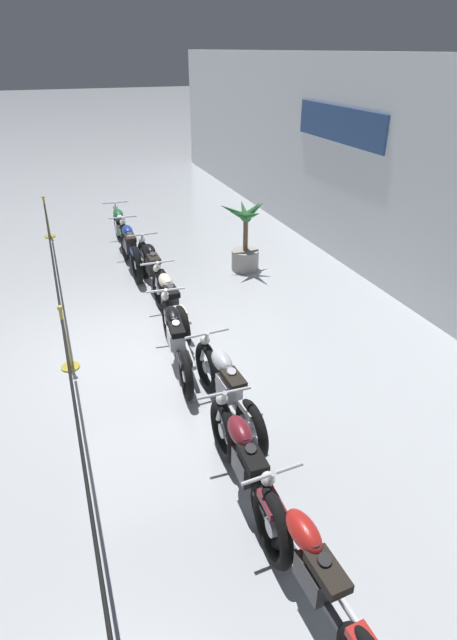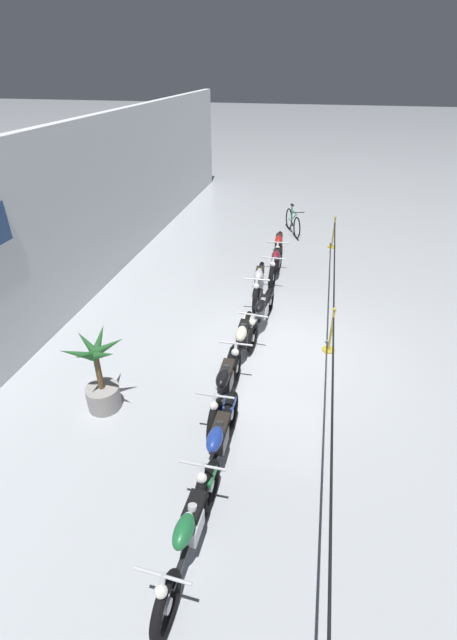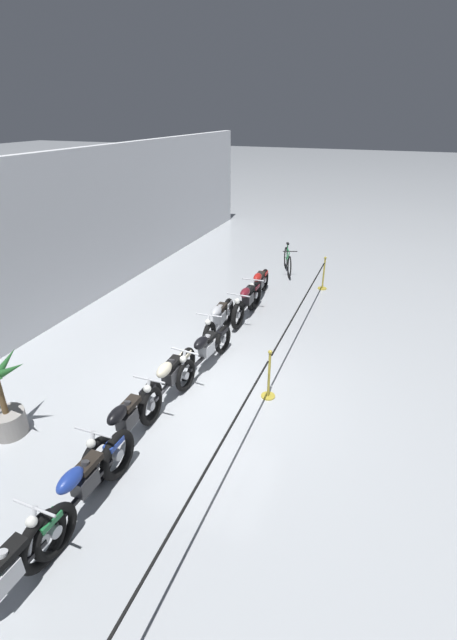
{
  "view_description": "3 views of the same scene",
  "coord_description": "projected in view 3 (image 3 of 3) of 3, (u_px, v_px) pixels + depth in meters",
  "views": [
    {
      "loc": [
        6.85,
        -1.0,
        4.26
      ],
      "look_at": [
        0.46,
        1.35,
        0.54
      ],
      "focal_mm": 28.0,
      "sensor_mm": 36.0,
      "label": 1
    },
    {
      "loc": [
        -7.66,
        -0.58,
        5.34
      ],
      "look_at": [
        -0.27,
        1.03,
        0.73
      ],
      "focal_mm": 24.0,
      "sensor_mm": 36.0,
      "label": 2
    },
    {
      "loc": [
        -6.58,
        -2.84,
        5.09
      ],
      "look_at": [
        1.39,
        0.24,
        0.87
      ],
      "focal_mm": 24.0,
      "sensor_mm": 36.0,
      "label": 3
    }
  ],
  "objects": [
    {
      "name": "motorcycle_cream_3",
      "position": [
        169.0,
        379.0,
        8.16
      ],
      "size": [
        2.19,
        0.62,
        0.93
      ],
      "color": "black",
      "rests_on": "ground"
    },
    {
      "name": "motorcycle_blue_1",
      "position": [
        83.0,
        489.0,
        5.79
      ],
      "size": [
        2.33,
        0.62,
        0.96
      ],
      "color": "black",
      "rests_on": "ground"
    },
    {
      "name": "stanchion_far_left",
      "position": [
        241.0,
        415.0,
        6.74
      ],
      "size": [
        12.41,
        0.28,
        1.05
      ],
      "color": "gold",
      "rests_on": "ground"
    },
    {
      "name": "stanchion_mid_left",
      "position": [
        269.0,
        381.0,
        8.27
      ],
      "size": [
        0.28,
        0.28,
        1.05
      ],
      "color": "gold",
      "rests_on": "ground"
    },
    {
      "name": "motorcycle_silver_5",
      "position": [
        219.0,
        320.0,
        10.42
      ],
      "size": [
        2.14,
        0.62,
        0.94
      ],
      "color": "black",
      "rests_on": "ground"
    },
    {
      "name": "ground_plane",
      "position": [
        215.0,
        388.0,
        8.67
      ],
      "size": [
        120.0,
        120.0,
        0.0
      ],
      "primitive_type": "plane",
      "color": "#B2B7BC"
    },
    {
      "name": "stanchion_mid_right",
      "position": [
        323.0,
        278.0,
        13.34
      ],
      "size": [
        0.28,
        0.28,
        1.05
      ],
      "color": "gold",
      "rests_on": "ground"
    },
    {
      "name": "motorcycle_black_2",
      "position": [
        125.0,
        425.0,
        6.95
      ],
      "size": [
        2.35,
        0.62,
        0.97
      ],
      "color": "black",
      "rests_on": "ground"
    },
    {
      "name": "motorcycle_maroon_6",
      "position": [
        247.0,
        302.0,
        11.43
      ],
      "size": [
        2.16,
        0.62,
        0.96
      ],
      "color": "black",
      "rests_on": "ground"
    },
    {
      "name": "motorcycle_black_4",
      "position": [
        205.0,
        351.0,
        9.1
      ],
      "size": [
        2.32,
        0.62,
        0.91
      ],
      "color": "black",
      "rests_on": "ground"
    },
    {
      "name": "bicycle",
      "position": [
        288.0,
        261.0,
        14.68
      ],
      "size": [
        1.67,
        0.72,
        0.98
      ],
      "color": "black",
      "rests_on": "ground"
    },
    {
      "name": "potted_palm_left_of_row",
      "position": [
        3.0,
        404.0,
        7.21
      ],
      "size": [
        1.08,
        1.02,
        1.55
      ],
      "color": "gray",
      "rests_on": "ground"
    },
    {
      "name": "motorcycle_red_7",
      "position": [
        259.0,
        285.0,
        12.53
      ],
      "size": [
        2.19,
        0.62,
        0.92
      ],
      "color": "black",
      "rests_on": "ground"
    }
  ]
}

